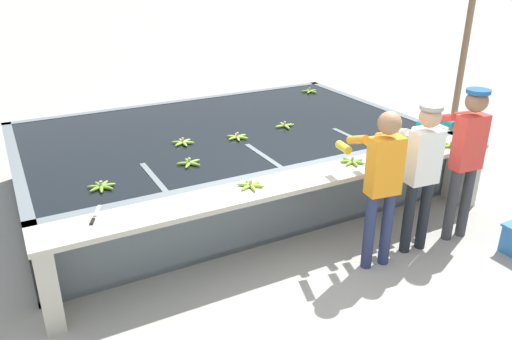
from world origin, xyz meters
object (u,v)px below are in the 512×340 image
Objects in this scene: banana_bunch_floating_4 at (310,91)px; banana_bunch_ledge_2 at (451,146)px; banana_bunch_floating_1 at (376,138)px; banana_bunch_floating_8 at (391,118)px; support_post_right at (463,57)px; banana_bunch_floating_3 at (183,142)px; banana_bunch_ledge_1 at (352,161)px; knife_0 at (94,217)px; worker_2 at (466,150)px; banana_bunch_floating_2 at (101,186)px; banana_bunch_ledge_0 at (251,185)px; worker_0 at (382,177)px; worker_1 at (421,165)px; banana_bunch_floating_7 at (401,133)px; banana_bunch_floating_0 at (189,163)px; banana_bunch_floating_6 at (285,125)px; banana_bunch_floating_5 at (237,137)px.

banana_bunch_floating_4 is 2.98m from banana_bunch_ledge_2.
banana_bunch_floating_8 is at bearing 37.34° from banana_bunch_floating_1.
support_post_right is at bearing 13.83° from banana_bunch_floating_1.
banana_bunch_floating_3 is 1.00× the size of banana_bunch_ledge_1.
knife_0 is at bearing 177.10° from banana_bunch_ledge_2.
worker_2 reaches higher than banana_bunch_floating_2.
banana_bunch_floating_8 is at bearing 72.95° from worker_2.
worker_2 is 1.17m from banana_bunch_ledge_1.
banana_bunch_ledge_0 is at bearing -178.82° from banana_bunch_ledge_1.
knife_0 is (-2.55, 0.71, -0.13)m from worker_0.
banana_bunch_ledge_1 is at bearing 74.19° from worker_0.
banana_bunch_floating_8 is at bearing -85.20° from banana_bunch_floating_4.
worker_1 is 3.17m from knife_0.
banana_bunch_floating_7 is at bearing 103.83° from banana_bunch_ledge_2.
support_post_right is (4.19, 0.13, 0.76)m from banana_bunch_floating_0.
worker_0 is 3.29m from support_post_right.
banana_bunch_floating_6 is 1.00× the size of banana_bunch_ledge_0.
banana_bunch_floating_0 is 0.09× the size of support_post_right.
banana_bunch_floating_6 is at bearing 114.47° from worker_2.
banana_bunch_floating_8 is (2.88, -0.42, -0.00)m from banana_bunch_floating_3.
banana_bunch_floating_3 is at bearing 95.91° from banana_bunch_ledge_0.
banana_bunch_floating_8 is 4.32m from knife_0.
banana_bunch_ledge_2 is (2.07, -1.48, 0.00)m from banana_bunch_floating_5.
worker_1 reaches higher than banana_bunch_ledge_2.
banana_bunch_floating_1 is 3.29m from banana_bunch_floating_2.
banana_bunch_floating_3 is 2.02m from banana_bunch_ledge_1.
banana_bunch_floating_4 is at bearing 74.37° from worker_1.
banana_bunch_floating_2 is 1.00× the size of banana_bunch_floating_8.
banana_bunch_ledge_2 is at bearing -50.49° from banana_bunch_floating_6.
banana_bunch_floating_3 is 1.00× the size of banana_bunch_floating_5.
support_post_right is (1.45, 0.44, 0.76)m from banana_bunch_floating_7.
banana_bunch_floating_0 and banana_bunch_floating_3 have the same top height.
banana_bunch_floating_6 is (-0.95, 2.09, -0.18)m from worker_2.
worker_0 is 2.07m from banana_bunch_floating_5.
banana_bunch_ledge_1 is (1.26, 0.03, -0.00)m from banana_bunch_ledge_0.
banana_bunch_ledge_2 reaches higher than banana_bunch_floating_5.
banana_bunch_floating_1 is 0.89× the size of banana_bunch_ledge_2.
banana_bunch_floating_4 and banana_bunch_floating_5 have the same top height.
worker_1 is (0.55, 0.04, -0.01)m from worker_0.
worker_2 is at bearing -2.50° from worker_1.
banana_bunch_floating_5 is (-1.70, 1.97, -0.18)m from worker_2.
banana_bunch_floating_7 is at bearing -6.43° from banana_bunch_floating_0.
banana_bunch_floating_4 is 1.79m from banana_bunch_floating_8.
banana_bunch_floating_0 is 2.33m from banana_bunch_floating_1.
knife_0 is (-4.21, -0.99, -0.01)m from banana_bunch_floating_8.
banana_bunch_floating_6 is at bearing 26.88° from knife_0.
worker_1 is at bearing -125.52° from banana_bunch_floating_7.
banana_bunch_floating_1 is (2.31, -0.33, 0.00)m from banana_bunch_floating_0.
banana_bunch_ledge_1 is at bearing -90.21° from banana_bunch_floating_6.
support_post_right reaches higher than worker_2.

